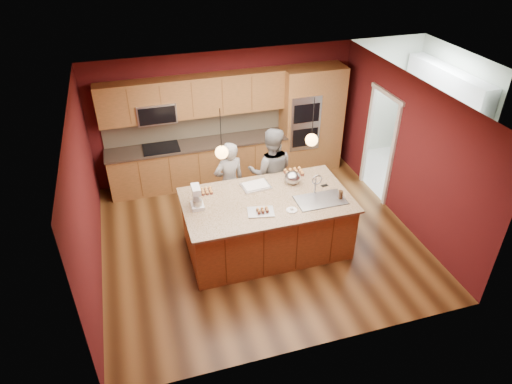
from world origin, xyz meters
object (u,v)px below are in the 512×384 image
object	(u,v)px
mixing_bowl	(293,178)
stand_mixer	(197,198)
island	(267,223)
person_right	(271,172)
person_left	(229,182)

from	to	relation	value
mixing_bowl	stand_mixer	bearing A→B (deg)	-172.17
stand_mixer	mixing_bowl	bearing A→B (deg)	9.13
island	mixing_bowl	distance (m)	0.90
island	mixing_bowl	size ratio (longest dim) A/B	10.01
stand_mixer	mixing_bowl	xyz separation A→B (m)	(1.72, 0.24, -0.05)
person_right	mixing_bowl	world-z (taller)	person_right
person_right	stand_mixer	size ratio (longest dim) A/B	4.72
stand_mixer	mixing_bowl	world-z (taller)	stand_mixer
person_right	stand_mixer	world-z (taller)	person_right
stand_mixer	person_left	bearing A→B (deg)	51.83
person_left	mixing_bowl	world-z (taller)	person_left
person_left	stand_mixer	bearing A→B (deg)	38.64
person_right	mixing_bowl	xyz separation A→B (m)	(0.17, -0.67, 0.24)
island	person_left	distance (m)	1.14
mixing_bowl	island	bearing A→B (deg)	-147.52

